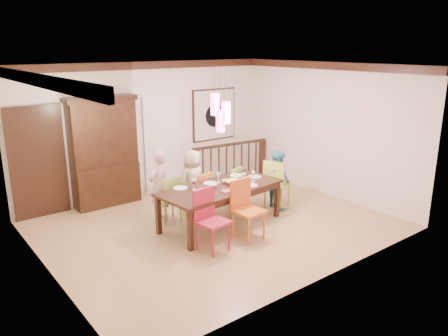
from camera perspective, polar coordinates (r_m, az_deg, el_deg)
floor at (r=8.23m, az=-1.08°, el=-7.41°), size 6.00×6.00×0.00m
ceiling at (r=7.57m, az=-1.20°, el=13.20°), size 6.00×6.00×0.00m
wall_back at (r=9.85m, az=-9.89°, el=5.08°), size 6.00×0.00×6.00m
wall_left at (r=6.51m, az=-22.83°, el=-1.46°), size 0.00×5.00×5.00m
wall_right at (r=9.82m, az=13.09°, el=4.87°), size 0.00×5.00×5.00m
crown_molding at (r=7.58m, az=-1.19°, el=12.60°), size 6.00×5.00×0.16m
panel_door at (r=9.05m, az=-23.11°, el=0.48°), size 1.04×0.07×2.24m
white_doorway at (r=10.07m, az=-7.93°, el=3.06°), size 0.97×0.05×2.22m
painting at (r=10.74m, az=-1.29°, el=6.99°), size 1.25×0.06×1.25m
pendant_cluster at (r=7.66m, az=-0.48°, el=7.26°), size 0.27×0.21×1.14m
dining_table at (r=8.00m, az=-0.45°, el=-2.94°), size 2.41×1.27×0.75m
chair_far_left at (r=8.31m, az=-7.27°, el=-3.53°), size 0.43×0.43×0.89m
chair_far_mid at (r=8.64m, az=-3.32°, el=-2.85°), size 0.45×0.45×0.84m
chair_far_right at (r=9.02m, az=0.77°, el=-2.05°), size 0.48×0.48×0.84m
chair_near_left at (r=7.05m, az=-1.47°, el=-6.39°), size 0.51×0.51×1.01m
chair_near_mid at (r=7.47m, az=3.27°, el=-5.03°), size 0.50×0.50×1.03m
chair_end_right at (r=9.02m, az=7.02°, el=-1.53°), size 0.58×0.58×1.00m
china_hutch at (r=9.27m, az=-15.40°, el=2.09°), size 1.43×0.46×2.27m
balustrade at (r=10.63m, az=0.83°, el=0.84°), size 2.05×0.30×0.96m
person_far_left at (r=8.28m, az=-8.49°, el=-2.33°), size 0.59×0.50×1.38m
person_far_mid at (r=8.71m, az=-4.10°, el=-1.71°), size 0.67×0.50×1.26m
person_end_right at (r=8.97m, az=7.04°, el=-1.47°), size 0.56×0.66×1.20m
serving_bowl at (r=8.08m, az=1.25°, el=-1.90°), size 0.32×0.32×0.07m
small_bowl at (r=7.94m, az=-1.57°, el=-2.26°), size 0.28×0.28×0.07m
cup_left at (r=7.56m, az=-2.92°, el=-3.08°), size 0.14×0.14×0.10m
cup_right at (r=8.46m, az=2.60°, el=-1.02°), size 0.13×0.13×0.10m
plate_far_left at (r=7.90m, az=-5.73°, el=-2.63°), size 0.26×0.26×0.01m
plate_far_mid at (r=8.14m, az=-1.79°, el=-1.98°), size 0.26×0.26×0.01m
plate_far_right at (r=8.62m, az=1.65°, el=-0.97°), size 0.26×0.26×0.01m
plate_near_left at (r=7.33m, az=-2.84°, el=-4.03°), size 0.26×0.26×0.01m
plate_near_mid at (r=8.02m, az=3.48°, el=-2.28°), size 0.26×0.26×0.01m
plate_end_right at (r=8.54m, az=4.04°, el=-1.16°), size 0.26×0.26×0.01m
wine_glass_a at (r=7.78m, az=-3.94°, el=-2.19°), size 0.08×0.08×0.19m
wine_glass_b at (r=8.18m, az=-0.75°, el=-1.26°), size 0.08×0.08×0.19m
wine_glass_c at (r=7.75m, az=0.00°, el=-2.23°), size 0.08×0.08×0.19m
wine_glass_d at (r=8.27m, az=3.83°, el=-1.10°), size 0.08×0.08×0.19m
napkin at (r=7.70m, az=0.39°, el=-3.04°), size 0.18×0.14×0.01m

